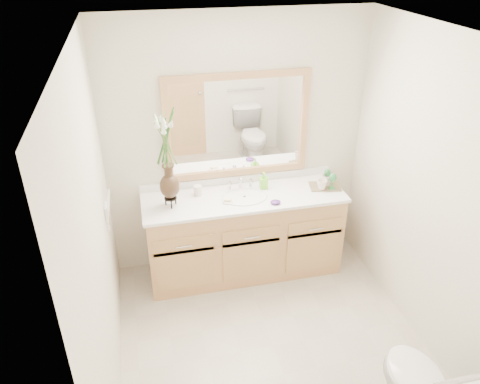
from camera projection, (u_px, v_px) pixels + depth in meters
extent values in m
plane|color=beige|center=(273.00, 346.00, 3.77)|extent=(2.60, 2.60, 0.00)
cube|color=white|center=(288.00, 39.00, 2.61)|extent=(2.40, 2.60, 0.02)
cube|color=beige|center=(237.00, 146.00, 4.30)|extent=(2.40, 0.02, 2.40)
cube|color=beige|center=(366.00, 373.00, 2.08)|extent=(2.40, 0.02, 2.40)
cube|color=beige|center=(97.00, 244.00, 2.95)|extent=(0.02, 2.60, 2.40)
cube|color=beige|center=(436.00, 200.00, 3.43)|extent=(0.02, 2.60, 2.40)
cube|color=tan|center=(244.00, 235.00, 4.44)|extent=(1.80, 0.55, 0.80)
cube|color=white|center=(244.00, 198.00, 4.24)|extent=(1.84, 0.57, 0.03)
ellipsoid|color=white|center=(245.00, 202.00, 4.24)|extent=(0.38, 0.30, 0.12)
cylinder|color=silver|center=(240.00, 183.00, 4.34)|extent=(0.02, 0.02, 0.11)
cylinder|color=silver|center=(230.00, 185.00, 4.33)|extent=(0.02, 0.02, 0.08)
cylinder|color=silver|center=(250.00, 183.00, 4.37)|extent=(0.02, 0.02, 0.08)
cube|color=white|center=(237.00, 126.00, 4.18)|extent=(1.20, 0.01, 0.85)
cube|color=tan|center=(237.00, 76.00, 3.95)|extent=(1.32, 0.04, 0.06)
cube|color=tan|center=(238.00, 172.00, 4.40)|extent=(1.32, 0.04, 0.06)
cube|color=tan|center=(167.00, 132.00, 4.05)|extent=(0.06, 0.04, 0.85)
cube|color=tan|center=(304.00, 121.00, 4.30)|extent=(0.06, 0.04, 0.85)
cube|color=white|center=(107.00, 211.00, 3.71)|extent=(0.02, 0.12, 0.12)
cylinder|color=black|center=(171.00, 198.00, 4.04)|extent=(0.11, 0.11, 0.01)
ellipsoid|color=black|center=(170.00, 186.00, 3.99)|extent=(0.17, 0.17, 0.22)
cylinder|color=black|center=(168.00, 172.00, 3.92)|extent=(0.07, 0.07, 0.10)
cylinder|color=#4C7A33|center=(166.00, 143.00, 3.80)|extent=(0.06, 0.06, 0.40)
cylinder|color=silver|center=(198.00, 191.00, 4.23)|extent=(0.07, 0.07, 0.09)
cylinder|color=silver|center=(228.00, 202.00, 4.14)|extent=(0.10, 0.10, 0.01)
cube|color=beige|center=(228.00, 200.00, 4.13)|extent=(0.07, 0.06, 0.02)
imported|color=#77E034|center=(264.00, 181.00, 4.33)|extent=(0.07, 0.07, 0.14)
ellipsoid|color=#4F2673|center=(276.00, 202.00, 4.11)|extent=(0.10, 0.08, 0.03)
cube|color=brown|center=(325.00, 186.00, 4.38)|extent=(0.31, 0.24, 0.01)
imported|color=silver|center=(322.00, 184.00, 4.30)|extent=(0.12, 0.12, 0.10)
imported|color=silver|center=(327.00, 179.00, 4.38)|extent=(0.13, 0.13, 0.10)
cylinder|color=#297D3D|center=(332.00, 188.00, 4.33)|extent=(0.06, 0.06, 0.01)
cylinder|color=#297D3D|center=(332.00, 184.00, 4.31)|extent=(0.01, 0.01, 0.10)
ellipsoid|color=#297D3D|center=(333.00, 178.00, 4.28)|extent=(0.07, 0.07, 0.08)
cylinder|color=#297D3D|center=(326.00, 182.00, 4.44)|extent=(0.06, 0.06, 0.01)
cylinder|color=#297D3D|center=(327.00, 178.00, 4.42)|extent=(0.01, 0.01, 0.09)
ellipsoid|color=#297D3D|center=(327.00, 173.00, 4.39)|extent=(0.06, 0.06, 0.07)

